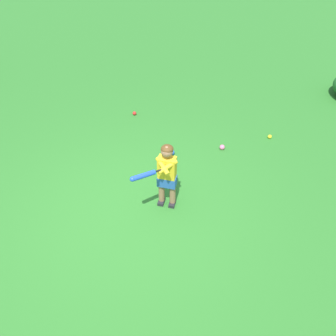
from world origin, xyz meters
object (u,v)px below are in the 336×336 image
object	(u,v)px
play_ball_far_left	(172,152)
play_ball_far_right	(222,147)
play_ball_center_lawn	(134,113)
play_ball_midfield	(270,137)
child_batter	(166,172)

from	to	relation	value
play_ball_far_left	play_ball_far_right	bearing A→B (deg)	12.45
play_ball_center_lawn	play_ball_far_right	world-z (taller)	play_ball_far_right
play_ball_midfield	play_ball_far_left	world-z (taller)	play_ball_far_left
child_batter	play_ball_midfield	bearing A→B (deg)	44.08
child_batter	play_ball_far_right	distance (m)	1.84
play_ball_midfield	child_batter	bearing A→B (deg)	-135.92
play_ball_midfield	play_ball_far_left	xyz separation A→B (m)	(-1.86, -0.60, 0.01)
play_ball_center_lawn	play_ball_far_right	xyz separation A→B (m)	(1.76, -1.14, 0.01)
play_ball_far_right	play_ball_midfield	size ratio (longest dim) A/B	1.23
play_ball_far_right	play_ball_far_left	world-z (taller)	same
play_ball_midfield	play_ball_far_left	distance (m)	1.96
child_batter	play_ball_center_lawn	bearing A→B (deg)	107.20
child_batter	play_ball_center_lawn	xyz separation A→B (m)	(-0.80, 2.59, -0.61)
play_ball_center_lawn	play_ball_midfield	distance (m)	2.81
play_ball_far_left	play_ball_center_lawn	bearing A→B (deg)	122.14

